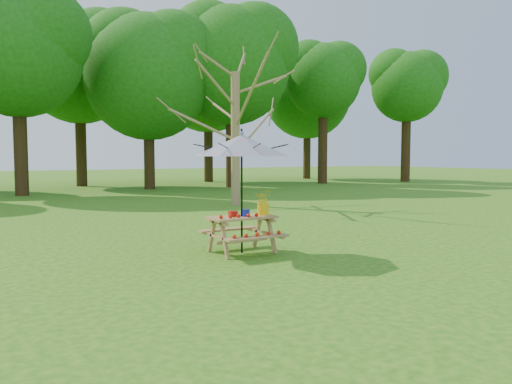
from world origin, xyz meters
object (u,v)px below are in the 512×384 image
picnic_table (242,235)px  flower_bucket (263,201)px  bare_tree (235,16)px  patio_umbrella (242,146)px

picnic_table → flower_bucket: 0.75m
bare_tree → flower_bucket: 10.22m
patio_umbrella → flower_bucket: bearing=-0.8°
bare_tree → patio_umbrella: 9.86m
bare_tree → patio_umbrella: bare_tree is taller
picnic_table → patio_umbrella: patio_umbrella is taller
bare_tree → flower_bucket: (-3.55, -7.72, -5.67)m
bare_tree → picnic_table: bare_tree is taller
picnic_table → bare_tree: bearing=62.6°
flower_bucket → patio_umbrella: bearing=179.2°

